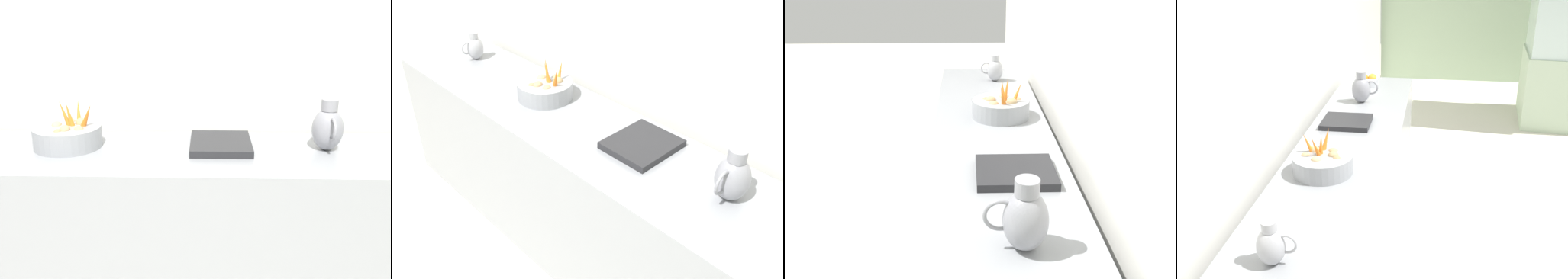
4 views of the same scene
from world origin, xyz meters
TOP-DOWN VIEW (x-y plane):
  - tile_wall_left at (-1.95, 0.38)m, footprint 0.10×8.91m
  - prep_counter at (-1.52, -0.12)m, footprint 0.65×3.24m
  - vegetable_colander at (-1.58, -0.56)m, footprint 0.34×0.34m
  - metal_pitcher_tall at (-1.57, 0.71)m, footprint 0.21×0.15m
  - metal_pitcher_short at (-1.59, -1.37)m, footprint 0.17×0.12m
  - counter_sink_basin at (-1.59, 0.20)m, footprint 0.34×0.30m

SIDE VIEW (x-z plane):
  - prep_counter at x=-1.52m, z-range 0.00..0.94m
  - counter_sink_basin at x=-1.59m, z-range 0.94..0.97m
  - vegetable_colander at x=-1.58m, z-range 0.88..1.11m
  - metal_pitcher_short at x=-1.59m, z-range 0.93..1.12m
  - metal_pitcher_tall at x=-1.57m, z-range 0.92..1.18m
  - tile_wall_left at x=-1.95m, z-range 0.00..3.00m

